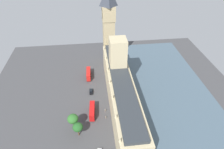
% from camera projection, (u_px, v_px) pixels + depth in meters
% --- Properties ---
extents(ground_plane, '(145.75, 145.75, 0.00)m').
position_uv_depth(ground_plane, '(117.00, 104.00, 107.89)').
color(ground_plane, '#424244').
extents(river_thames, '(42.98, 131.18, 0.25)m').
position_uv_depth(river_thames, '(176.00, 99.00, 111.01)').
color(river_thames, '#475B6B').
rests_on(river_thames, ground).
extents(parliament_building, '(12.63, 75.75, 32.12)m').
position_uv_depth(parliament_building, '(120.00, 88.00, 104.03)').
color(parliament_building, '#CCBA8E').
rests_on(parliament_building, ground).
extents(clock_tower, '(8.33, 8.33, 53.05)m').
position_uv_depth(clock_tower, '(109.00, 26.00, 125.28)').
color(clock_tower, tan).
rests_on(clock_tower, ground).
extents(double_decker_bus_midblock, '(2.86, 10.56, 4.75)m').
position_uv_depth(double_decker_bus_midblock, '(89.00, 74.00, 125.74)').
color(double_decker_bus_midblock, red).
rests_on(double_decker_bus_midblock, ground).
extents(car_black_far_end, '(2.00, 4.64, 1.74)m').
position_uv_depth(car_black_far_end, '(91.00, 91.00, 114.84)').
color(car_black_far_end, black).
rests_on(car_black_far_end, ground).
extents(double_decker_bus_trailing, '(3.24, 10.64, 4.75)m').
position_uv_depth(double_decker_bus_trailing, '(92.00, 111.00, 100.20)').
color(double_decker_bus_trailing, red).
rests_on(double_decker_bus_trailing, ground).
extents(pedestrian_by_river_gate, '(0.49, 0.60, 1.69)m').
position_uv_depth(pedestrian_by_river_gate, '(105.00, 110.00, 102.96)').
color(pedestrian_by_river_gate, gray).
rests_on(pedestrian_by_river_gate, ground).
extents(pedestrian_corner, '(0.64, 0.62, 1.51)m').
position_uv_depth(pedestrian_corner, '(106.00, 117.00, 99.23)').
color(pedestrian_corner, gray).
rests_on(pedestrian_corner, ground).
extents(plane_tree_opposite_hall, '(4.68, 4.68, 7.63)m').
position_uv_depth(plane_tree_opposite_hall, '(78.00, 127.00, 88.26)').
color(plane_tree_opposite_hall, brown).
rests_on(plane_tree_opposite_hall, ground).
extents(plane_tree_near_tower, '(5.06, 5.06, 9.15)m').
position_uv_depth(plane_tree_near_tower, '(73.00, 119.00, 90.40)').
color(plane_tree_near_tower, brown).
rests_on(plane_tree_near_tower, ground).
extents(street_lamp_kerbside, '(0.56, 0.56, 5.81)m').
position_uv_depth(street_lamp_kerbside, '(76.00, 117.00, 95.02)').
color(street_lamp_kerbside, black).
rests_on(street_lamp_kerbside, ground).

